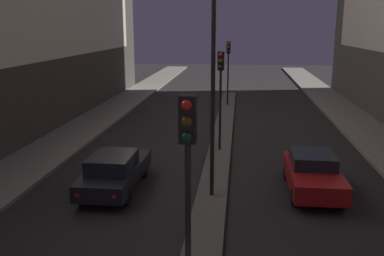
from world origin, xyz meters
TOP-DOWN VIEW (x-y plane):
  - median_strip at (0.00, 18.13)m, footprint 1.15×34.26m
  - traffic_light_near at (0.00, 2.84)m, footprint 0.32×0.42m
  - traffic_light_mid at (0.00, 16.14)m, footprint 0.32×0.42m
  - traffic_light_far at (0.00, 28.82)m, footprint 0.32×0.42m
  - street_lamp at (0.00, 10.18)m, footprint 0.51×0.51m
  - car_left_lane at (-3.84, 10.65)m, footprint 1.86×4.79m
  - car_right_lane at (3.84, 11.27)m, footprint 1.90×4.32m

SIDE VIEW (x-z plane):
  - median_strip at x=0.00m, z-range 0.00..0.15m
  - car_left_lane at x=-3.84m, z-range 0.01..1.51m
  - car_right_lane at x=3.84m, z-range 0.02..1.51m
  - traffic_light_near at x=0.00m, z-range 1.28..6.22m
  - traffic_light_mid at x=0.00m, z-range 1.28..6.22m
  - traffic_light_far at x=0.00m, z-range 1.28..6.22m
  - street_lamp at x=0.00m, z-range 1.60..10.28m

